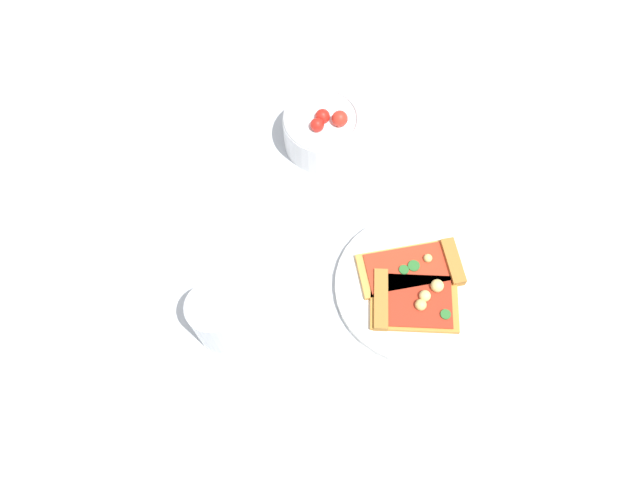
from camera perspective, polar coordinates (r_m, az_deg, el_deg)
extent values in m
plane|color=silver|center=(0.90, 5.46, -2.89)|extent=(2.40, 2.40, 0.00)
cylinder|color=white|center=(0.89, 8.87, -4.47)|extent=(0.23, 0.23, 0.01)
cube|color=gold|center=(0.87, 9.01, -5.88)|extent=(0.10, 0.13, 0.01)
cube|color=#B77A33|center=(0.86, 5.53, -5.71)|extent=(0.09, 0.03, 0.01)
cube|color=#B22D19|center=(0.87, 9.06, -5.76)|extent=(0.09, 0.11, 0.00)
sphere|color=#EAD172|center=(0.86, 9.65, -6.15)|extent=(0.02, 0.02, 0.02)
sphere|color=#F2D87F|center=(0.87, 11.18, -4.33)|extent=(0.02, 0.02, 0.02)
sphere|color=#F2D87F|center=(0.87, 10.04, -5.30)|extent=(0.02, 0.02, 0.02)
cylinder|color=#2D722D|center=(0.87, 11.96, -6.99)|extent=(0.01, 0.01, 0.00)
cube|color=gold|center=(0.89, 8.56, -2.72)|extent=(0.09, 0.16, 0.01)
cube|color=#B77A33|center=(0.90, 12.58, -1.87)|extent=(0.07, 0.03, 0.02)
cube|color=red|center=(0.89, 8.61, -2.59)|extent=(0.08, 0.14, 0.00)
cylinder|color=#2D722D|center=(0.88, 8.99, -2.46)|extent=(0.02, 0.02, 0.00)
sphere|color=#EAD172|center=(0.89, 10.32, -1.73)|extent=(0.01, 0.01, 0.01)
cylinder|color=#2D722D|center=(0.88, 8.06, -2.84)|extent=(0.01, 0.01, 0.00)
cylinder|color=white|center=(0.98, 0.22, 10.45)|extent=(0.13, 0.13, 0.07)
torus|color=white|center=(0.95, 0.23, 11.67)|extent=(0.12, 0.12, 0.01)
sphere|color=red|center=(0.94, -0.27, 10.99)|extent=(0.02, 0.02, 0.02)
sphere|color=red|center=(0.94, 1.90, 11.57)|extent=(0.03, 0.03, 0.03)
sphere|color=red|center=(0.95, 0.24, 11.77)|extent=(0.02, 0.02, 0.02)
cylinder|color=silver|center=(0.83, -9.85, -7.45)|extent=(0.07, 0.07, 0.11)
cylinder|color=#592D0F|center=(0.84, -9.80, -7.56)|extent=(0.06, 0.06, 0.09)
cube|color=white|center=(0.80, -9.84, -5.89)|extent=(0.03, 0.03, 0.02)
cube|color=white|center=(0.81, -11.10, -6.44)|extent=(0.03, 0.03, 0.02)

